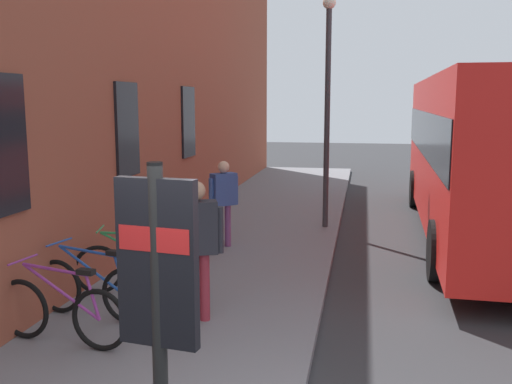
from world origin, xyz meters
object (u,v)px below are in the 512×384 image
bicycle_end_of_row (136,267)px  transit_info_sign (158,286)px  bicycle_under_window (92,289)px  street_lamp (328,92)px  city_bus (485,147)px  pedestrian_crossing_street (224,195)px  bicycle_beside_lamp (61,312)px  pedestrian_near_bus (197,237)px

bicycle_end_of_row → transit_info_sign: (-4.24, -1.92, 1.21)m
bicycle_under_window → street_lamp: street_lamp is taller
bicycle_under_window → transit_info_sign: transit_info_sign is taller
city_bus → street_lamp: size_ratio=2.14×
transit_info_sign → pedestrian_crossing_street: transit_info_sign is taller
transit_info_sign → street_lamp: size_ratio=0.49×
bicycle_under_window → bicycle_beside_lamp: bearing=-178.5°
pedestrian_near_bus → pedestrian_crossing_street: 3.75m
pedestrian_near_bus → street_lamp: size_ratio=0.36×
transit_info_sign → pedestrian_near_bus: transit_info_sign is taller
transit_info_sign → city_bus: city_bus is taller
bicycle_beside_lamp → bicycle_end_of_row: 1.86m
bicycle_beside_lamp → bicycle_under_window: bearing=1.5°
city_bus → pedestrian_near_bus: (-5.98, 4.52, -0.70)m
bicycle_under_window → city_bus: 8.62m
bicycle_under_window → bicycle_end_of_row: same height
bicycle_end_of_row → city_bus: city_bus is taller
pedestrian_crossing_street → bicycle_under_window: bearing=168.5°
bicycle_under_window → street_lamp: size_ratio=0.35×
bicycle_beside_lamp → pedestrian_near_bus: pedestrian_near_bus is taller
street_lamp → bicycle_end_of_row: bearing=154.4°
bicycle_under_window → transit_info_sign: size_ratio=0.73×
bicycle_end_of_row → transit_info_sign: 4.81m
transit_info_sign → pedestrian_crossing_street: (7.09, 1.31, -0.59)m
bicycle_beside_lamp → city_bus: (6.97, -5.85, 1.41)m
pedestrian_crossing_street → transit_info_sign: bearing=-169.6°
transit_info_sign → bicycle_under_window: bearing=33.1°
bicycle_beside_lamp → street_lamp: bearing=-20.4°
city_bus → pedestrian_near_bus: 7.53m
pedestrian_crossing_street → street_lamp: 3.40m
bicycle_beside_lamp → bicycle_under_window: 0.82m
bicycle_beside_lamp → bicycle_end_of_row: size_ratio=1.02×
bicycle_under_window → pedestrian_crossing_street: (3.88, -0.79, 0.62)m
bicycle_end_of_row → pedestrian_near_bus: size_ratio=0.96×
pedestrian_crossing_street → bicycle_beside_lamp: bearing=170.7°
transit_info_sign → city_bus: bearing=-22.0°
bicycle_under_window → pedestrian_near_bus: (0.17, -1.35, 0.71)m
bicycle_end_of_row → pedestrian_near_bus: 1.62m
bicycle_under_window → pedestrian_near_bus: pedestrian_near_bus is taller
bicycle_under_window → bicycle_end_of_row: (1.03, -0.17, 0.00)m
bicycle_under_window → street_lamp: (6.03, -2.57, 2.55)m
transit_info_sign → pedestrian_near_bus: (3.38, 0.75, -0.50)m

